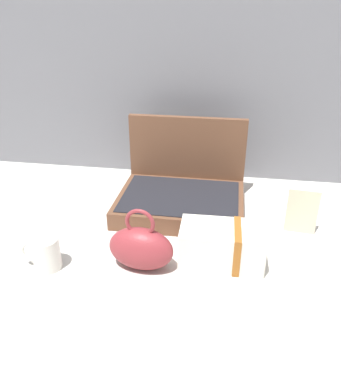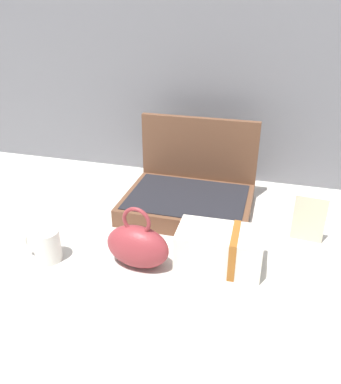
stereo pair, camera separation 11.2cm
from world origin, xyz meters
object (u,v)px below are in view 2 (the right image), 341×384
(open_suitcase, at_px, (191,192))
(teal_pouch_handbag, at_px, (138,246))
(info_card_left, at_px, (309,219))
(cream_toiletry_bag, at_px, (220,248))
(coffee_mug, at_px, (46,245))

(open_suitcase, bearing_deg, teal_pouch_handbag, -100.05)
(open_suitcase, relative_size, teal_pouch_handbag, 2.27)
(open_suitcase, distance_m, info_card_left, 0.42)
(info_card_left, bearing_deg, open_suitcase, 170.03)
(cream_toiletry_bag, relative_size, coffee_mug, 2.10)
(coffee_mug, bearing_deg, open_suitcase, 51.81)
(open_suitcase, xyz_separation_m, teal_pouch_handbag, (-0.07, -0.38, 0.00))
(cream_toiletry_bag, xyz_separation_m, coffee_mug, (-0.49, -0.11, -0.01))
(info_card_left, bearing_deg, coffee_mug, -151.18)
(open_suitcase, bearing_deg, info_card_left, -16.12)
(teal_pouch_handbag, height_order, cream_toiletry_bag, teal_pouch_handbag)
(teal_pouch_handbag, distance_m, cream_toiletry_bag, 0.24)
(open_suitcase, distance_m, coffee_mug, 0.54)
(teal_pouch_handbag, xyz_separation_m, cream_toiletry_bag, (0.23, 0.06, -0.01))
(open_suitcase, height_order, coffee_mug, open_suitcase)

